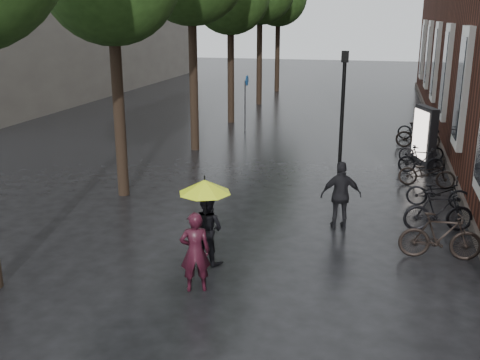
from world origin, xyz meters
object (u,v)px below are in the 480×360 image
(pedestrian_walking, at_px, (341,195))
(parked_bicycles, at_px, (426,166))
(person_burgundy, at_px, (195,252))
(ad_lightbox, at_px, (424,136))
(person_black, at_px, (207,229))
(lamp_post, at_px, (343,105))

(pedestrian_walking, relative_size, parked_bicycles, 0.13)
(person_burgundy, xyz_separation_m, ad_lightbox, (4.77, 11.01, 0.23))
(pedestrian_walking, distance_m, parked_bicycles, 5.48)
(person_burgundy, xyz_separation_m, parked_bicycles, (4.76, 8.93, -0.32))
(person_black, bearing_deg, person_burgundy, 118.53)
(person_burgundy, height_order, parked_bicycles, person_burgundy)
(parked_bicycles, bearing_deg, person_black, -122.73)
(pedestrian_walking, height_order, ad_lightbox, ad_lightbox)
(person_black, relative_size, pedestrian_walking, 0.90)
(person_burgundy, distance_m, pedestrian_walking, 4.68)
(lamp_post, bearing_deg, pedestrian_walking, -85.13)
(parked_bicycles, distance_m, ad_lightbox, 2.15)
(person_black, height_order, parked_bicycles, person_black)
(person_burgundy, distance_m, lamp_post, 8.34)
(pedestrian_walking, bearing_deg, ad_lightbox, -121.93)
(person_burgundy, bearing_deg, person_black, -104.32)
(person_burgundy, relative_size, person_black, 1.04)
(lamp_post, bearing_deg, person_black, -108.80)
(parked_bicycles, relative_size, ad_lightbox, 6.42)
(pedestrian_walking, distance_m, lamp_post, 4.24)
(person_burgundy, height_order, person_black, person_burgundy)
(pedestrian_walking, relative_size, lamp_post, 0.42)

